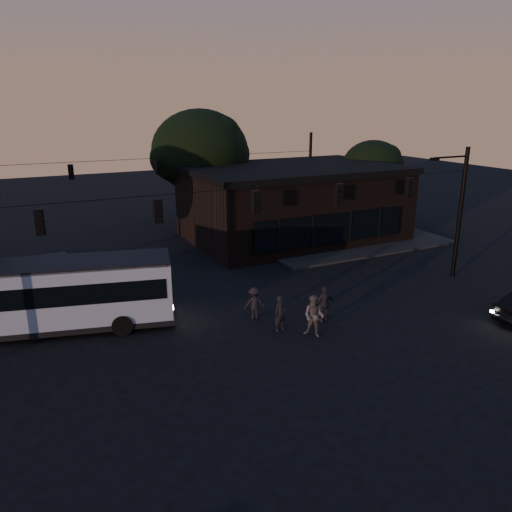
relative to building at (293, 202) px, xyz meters
name	(u,v)px	position (x,y,z in m)	size (l,w,h in m)	color
ground	(299,351)	(-9.00, -15.97, -2.71)	(120.00, 120.00, 0.00)	black
sidewalk_far_right	(339,238)	(3.00, -1.97, -2.63)	(14.00, 10.00, 0.15)	black
building	(293,202)	(0.00, 0.00, 0.00)	(15.40, 10.41, 5.40)	black
tree_behind	(200,151)	(-5.00, 6.03, 3.48)	(7.60, 7.60, 9.43)	black
tree_right	(373,167)	(9.00, 2.03, 1.93)	(5.20, 5.20, 6.86)	black
signal_rig_near	(256,226)	(-9.00, -11.97, 1.74)	(26.24, 0.30, 7.50)	black
signal_rig_far	(159,183)	(-9.00, 4.03, 1.50)	(26.24, 0.30, 7.50)	black
bus	(42,293)	(-18.14, -9.25, -0.93)	(11.53, 5.15, 3.16)	#97A3C0
pedestrian_a	(281,314)	(-8.75, -13.94, -1.88)	(0.60, 0.39, 1.65)	black
pedestrian_b	(314,316)	(-7.72, -15.06, -1.77)	(0.92, 0.71, 1.88)	#554D4D
pedestrian_c	(325,304)	(-6.42, -13.95, -1.85)	(1.01, 0.42, 1.72)	#26222A
pedestrian_d	(254,303)	(-9.21, -12.22, -1.93)	(1.00, 0.58, 1.55)	black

